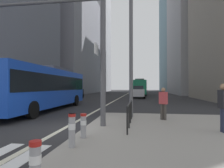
{
  "coord_description": "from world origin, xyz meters",
  "views": [
    {
      "loc": [
        3.24,
        -7.84,
        1.79
      ],
      "look_at": [
        -1.7,
        25.3,
        2.28
      ],
      "focal_mm": 30.31,
      "sensor_mm": 36.0,
      "label": 1
    }
  ],
  "objects_px": {
    "bollard_front": "(35,162)",
    "pedestrian_waiting": "(223,105)",
    "traffic_signal_gantry": "(54,34)",
    "bollard_left": "(72,129)",
    "city_bus_red_receding": "(139,87)",
    "street_lamp_post": "(131,23)",
    "pedestrian_far": "(163,102)",
    "city_bus_blue_oncoming": "(45,86)",
    "car_receding_near": "(138,92)",
    "car_oncoming_mid": "(74,92)",
    "bollard_right": "(83,124)",
    "city_bus_red_distant": "(139,87)",
    "sedan_white_oncoming": "(12,96)"
  },
  "relations": [
    {
      "from": "city_bus_red_receding",
      "to": "traffic_signal_gantry",
      "type": "bearing_deg",
      "value": -96.09
    },
    {
      "from": "bollard_right",
      "to": "pedestrian_far",
      "type": "relative_size",
      "value": 0.49
    },
    {
      "from": "bollard_left",
      "to": "city_bus_blue_oncoming",
      "type": "bearing_deg",
      "value": 121.96
    },
    {
      "from": "street_lamp_post",
      "to": "pedestrian_far",
      "type": "distance_m",
      "value": 4.6
    },
    {
      "from": "city_bus_red_distant",
      "to": "bollard_right",
      "type": "xyz_separation_m",
      "value": [
        -1.36,
        -59.2,
        -1.25
      ]
    },
    {
      "from": "sedan_white_oncoming",
      "to": "car_receding_near",
      "type": "relative_size",
      "value": 0.97
    },
    {
      "from": "traffic_signal_gantry",
      "to": "bollard_left",
      "type": "height_order",
      "value": "traffic_signal_gantry"
    },
    {
      "from": "car_oncoming_mid",
      "to": "bollard_right",
      "type": "distance_m",
      "value": 24.03
    },
    {
      "from": "city_bus_blue_oncoming",
      "to": "traffic_signal_gantry",
      "type": "xyz_separation_m",
      "value": [
        3.47,
        -5.74,
        2.3
      ]
    },
    {
      "from": "sedan_white_oncoming",
      "to": "street_lamp_post",
      "type": "relative_size",
      "value": 0.54
    },
    {
      "from": "traffic_signal_gantry",
      "to": "street_lamp_post",
      "type": "bearing_deg",
      "value": 37.61
    },
    {
      "from": "city_bus_blue_oncoming",
      "to": "car_oncoming_mid",
      "type": "height_order",
      "value": "city_bus_blue_oncoming"
    },
    {
      "from": "bollard_front",
      "to": "street_lamp_post",
      "type": "bearing_deg",
      "value": 81.0
    },
    {
      "from": "car_oncoming_mid",
      "to": "bollard_right",
      "type": "height_order",
      "value": "car_oncoming_mid"
    },
    {
      "from": "sedan_white_oncoming",
      "to": "traffic_signal_gantry",
      "type": "bearing_deg",
      "value": -44.06
    },
    {
      "from": "traffic_signal_gantry",
      "to": "bollard_left",
      "type": "distance_m",
      "value": 4.9
    },
    {
      "from": "city_bus_red_distant",
      "to": "pedestrian_far",
      "type": "distance_m",
      "value": 55.41
    },
    {
      "from": "city_bus_blue_oncoming",
      "to": "bollard_left",
      "type": "xyz_separation_m",
      "value": [
        5.37,
        -8.61,
        -1.18
      ]
    },
    {
      "from": "car_receding_near",
      "to": "traffic_signal_gantry",
      "type": "xyz_separation_m",
      "value": [
        -3.47,
        -22.43,
        3.14
      ]
    },
    {
      "from": "sedan_white_oncoming",
      "to": "city_bus_red_distant",
      "type": "distance_m",
      "value": 51.57
    },
    {
      "from": "city_bus_red_distant",
      "to": "street_lamp_post",
      "type": "xyz_separation_m",
      "value": [
        -0.03,
        -54.78,
        3.45
      ]
    },
    {
      "from": "traffic_signal_gantry",
      "to": "pedestrian_far",
      "type": "height_order",
      "value": "traffic_signal_gantry"
    },
    {
      "from": "city_bus_red_receding",
      "to": "city_bus_red_distant",
      "type": "bearing_deg",
      "value": 90.65
    },
    {
      "from": "bollard_left",
      "to": "sedan_white_oncoming",
      "type": "bearing_deg",
      "value": 132.69
    },
    {
      "from": "city_bus_blue_oncoming",
      "to": "car_oncoming_mid",
      "type": "xyz_separation_m",
      "value": [
        -2.98,
        14.88,
        -0.85
      ]
    },
    {
      "from": "traffic_signal_gantry",
      "to": "pedestrian_waiting",
      "type": "distance_m",
      "value": 7.37
    },
    {
      "from": "city_bus_blue_oncoming",
      "to": "traffic_signal_gantry",
      "type": "bearing_deg",
      "value": -58.84
    },
    {
      "from": "city_bus_blue_oncoming",
      "to": "bollard_right",
      "type": "distance_m",
      "value": 9.44
    },
    {
      "from": "city_bus_red_receding",
      "to": "car_oncoming_mid",
      "type": "xyz_separation_m",
      "value": [
        -10.01,
        -12.77,
        -0.85
      ]
    },
    {
      "from": "pedestrian_waiting",
      "to": "pedestrian_far",
      "type": "xyz_separation_m",
      "value": [
        -1.83,
        2.38,
        -0.1
      ]
    },
    {
      "from": "bollard_front",
      "to": "bollard_left",
      "type": "xyz_separation_m",
      "value": [
        -0.17,
        2.1,
        0.07
      ]
    },
    {
      "from": "city_bus_blue_oncoming",
      "to": "sedan_white_oncoming",
      "type": "height_order",
      "value": "city_bus_blue_oncoming"
    },
    {
      "from": "city_bus_red_receding",
      "to": "pedestrian_waiting",
      "type": "relative_size",
      "value": 6.44
    },
    {
      "from": "city_bus_red_receding",
      "to": "city_bus_red_distant",
      "type": "height_order",
      "value": "same"
    },
    {
      "from": "car_receding_near",
      "to": "bollard_left",
      "type": "distance_m",
      "value": 25.36
    },
    {
      "from": "bollard_front",
      "to": "city_bus_blue_oncoming",
      "type": "bearing_deg",
      "value": 117.35
    },
    {
      "from": "street_lamp_post",
      "to": "car_receding_near",
      "type": "bearing_deg",
      "value": 89.37
    },
    {
      "from": "city_bus_blue_oncoming",
      "to": "city_bus_red_distant",
      "type": "height_order",
      "value": "same"
    },
    {
      "from": "bollard_right",
      "to": "city_bus_red_receding",
      "type": "bearing_deg",
      "value": 87.36
    },
    {
      "from": "bollard_front",
      "to": "pedestrian_far",
      "type": "bearing_deg",
      "value": 67.73
    },
    {
      "from": "bollard_front",
      "to": "bollard_right",
      "type": "relative_size",
      "value": 0.99
    },
    {
      "from": "street_lamp_post",
      "to": "pedestrian_waiting",
      "type": "bearing_deg",
      "value": -40.73
    },
    {
      "from": "street_lamp_post",
      "to": "city_bus_red_receding",
      "type": "bearing_deg",
      "value": 89.44
    },
    {
      "from": "city_bus_blue_oncoming",
      "to": "street_lamp_post",
      "type": "distance_m",
      "value": 8.22
    },
    {
      "from": "traffic_signal_gantry",
      "to": "street_lamp_post",
      "type": "distance_m",
      "value": 4.27
    },
    {
      "from": "city_bus_red_receding",
      "to": "pedestrian_far",
      "type": "relative_size",
      "value": 7.09
    },
    {
      "from": "sedan_white_oncoming",
      "to": "bollard_left",
      "type": "bearing_deg",
      "value": -47.31
    },
    {
      "from": "bollard_front",
      "to": "pedestrian_waiting",
      "type": "xyz_separation_m",
      "value": [
        4.65,
        4.5,
        0.55
      ]
    },
    {
      "from": "city_bus_blue_oncoming",
      "to": "pedestrian_waiting",
      "type": "distance_m",
      "value": 11.95
    },
    {
      "from": "street_lamp_post",
      "to": "bollard_front",
      "type": "distance_m",
      "value": 8.92
    }
  ]
}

